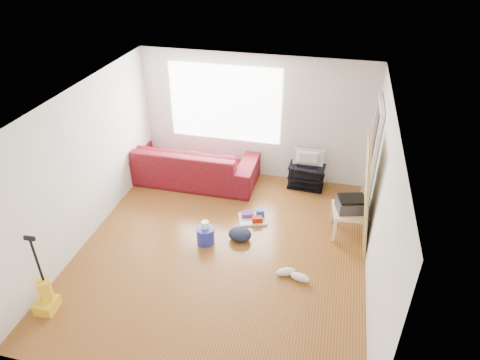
% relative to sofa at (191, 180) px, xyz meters
% --- Properties ---
extents(room, '(4.51, 5.01, 2.51)m').
position_rel_sofa_xyz_m(room, '(1.26, -1.80, 1.25)').
color(room, brown).
rests_on(room, ground).
extents(sofa, '(2.67, 1.04, 0.78)m').
position_rel_sofa_xyz_m(sofa, '(0.00, 0.00, 0.00)').
color(sofa, '#43070E').
rests_on(sofa, ground).
extents(tv_stand, '(0.71, 0.43, 0.47)m').
position_rel_sofa_xyz_m(tv_stand, '(2.30, 0.27, 0.25)').
color(tv_stand, black).
rests_on(tv_stand, ground).
extents(tv, '(0.59, 0.08, 0.34)m').
position_rel_sofa_xyz_m(tv, '(2.30, 0.27, 0.64)').
color(tv, black).
rests_on(tv, tv_stand).
extents(side_table, '(0.63, 0.63, 0.46)m').
position_rel_sofa_xyz_m(side_table, '(3.14, -0.99, 0.39)').
color(side_table, beige).
rests_on(side_table, ground).
extents(printer, '(0.54, 0.47, 0.24)m').
position_rel_sofa_xyz_m(printer, '(3.14, -0.99, 0.58)').
color(printer, '#29292F').
rests_on(printer, side_table).
extents(bucket, '(0.33, 0.33, 0.29)m').
position_rel_sofa_xyz_m(bucket, '(0.88, -1.81, 0.00)').
color(bucket, '#1F299A').
rests_on(bucket, ground).
extents(toilet_paper, '(0.13, 0.13, 0.11)m').
position_rel_sofa_xyz_m(toilet_paper, '(0.87, -1.79, 0.20)').
color(toilet_paper, white).
rests_on(toilet_paper, bucket).
extents(cleaning_tray, '(0.59, 0.52, 0.18)m').
position_rel_sofa_xyz_m(cleaning_tray, '(1.52, -1.02, 0.05)').
color(cleaning_tray, silver).
rests_on(cleaning_tray, ground).
extents(backpack, '(0.39, 0.31, 0.21)m').
position_rel_sofa_xyz_m(backpack, '(1.41, -1.61, 0.00)').
color(backpack, black).
rests_on(backpack, ground).
extents(sneakers, '(0.55, 0.28, 0.12)m').
position_rel_sofa_xyz_m(sneakers, '(2.38, -2.29, 0.06)').
color(sneakers, silver).
rests_on(sneakers, ground).
extents(vacuum, '(0.27, 0.31, 1.22)m').
position_rel_sofa_xyz_m(vacuum, '(-0.81, -3.65, 0.23)').
color(vacuum, yellow).
rests_on(vacuum, ground).
extents(door_panel, '(0.24, 0.77, 1.91)m').
position_rel_sofa_xyz_m(door_panel, '(3.32, -1.27, 0.00)').
color(door_panel, '#A98D47').
rests_on(door_panel, ground).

